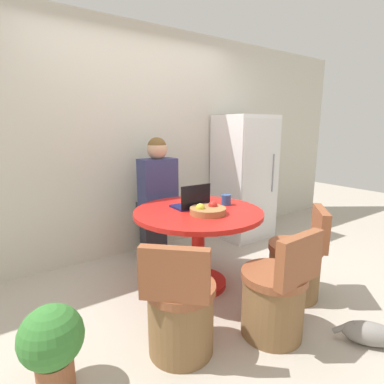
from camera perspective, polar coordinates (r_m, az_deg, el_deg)
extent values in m
plane|color=#B2A899|center=(2.79, 3.52, -19.60)|extent=(12.00, 12.00, 0.00)
cube|color=beige|center=(3.58, -10.16, 9.23)|extent=(7.00, 0.06, 2.60)
cube|color=white|center=(4.10, 9.80, 2.76)|extent=(0.67, 0.62, 1.63)
cube|color=silver|center=(3.88, 13.04, 2.11)|extent=(0.65, 0.01, 1.53)
cylinder|color=gray|center=(4.01, 15.19, 3.50)|extent=(0.02, 0.02, 0.49)
cylinder|color=red|center=(2.98, 1.13, -16.80)|extent=(0.53, 0.53, 0.05)
cylinder|color=red|center=(2.83, 1.16, -10.59)|extent=(0.12, 0.12, 0.65)
cylinder|color=red|center=(2.72, 1.19, -3.87)|extent=(1.17, 1.17, 0.04)
cylinder|color=brown|center=(2.88, 18.78, -14.35)|extent=(0.43, 0.43, 0.43)
cylinder|color=brown|center=(2.79, 19.12, -9.89)|extent=(0.46, 0.46, 0.06)
cube|color=brown|center=(2.76, 23.21, -6.26)|extent=(0.35, 0.34, 0.33)
cylinder|color=brown|center=(2.16, -2.13, -23.32)|extent=(0.43, 0.43, 0.43)
cylinder|color=brown|center=(2.03, -2.18, -17.77)|extent=(0.46, 0.46, 0.06)
cube|color=brown|center=(1.78, -3.39, -15.37)|extent=(0.35, 0.33, 0.33)
cylinder|color=brown|center=(2.37, 15.04, -20.30)|extent=(0.43, 0.43, 0.43)
cylinder|color=brown|center=(2.25, 15.38, -15.09)|extent=(0.46, 0.46, 0.06)
cube|color=brown|center=(2.08, 19.79, -11.97)|extent=(0.42, 0.09, 0.33)
cube|color=#2D2D38|center=(3.60, -7.34, -7.91)|extent=(0.28, 0.16, 0.48)
cube|color=#2D2D38|center=(3.46, -7.02, -3.34)|extent=(0.32, 0.36, 0.14)
cube|color=navy|center=(3.32, -6.53, 1.85)|extent=(0.40, 0.22, 0.52)
sphere|color=tan|center=(3.27, -6.68, 8.07)|extent=(0.22, 0.22, 0.22)
sphere|color=brown|center=(3.27, -6.70, 8.55)|extent=(0.20, 0.20, 0.20)
cube|color=#141947|center=(2.82, -0.49, -2.66)|extent=(0.32, 0.21, 0.02)
cube|color=black|center=(2.71, 0.77, -0.82)|extent=(0.32, 0.01, 0.21)
cylinder|color=olive|center=(2.59, 3.04, -3.59)|extent=(0.31, 0.31, 0.05)
sphere|color=red|center=(2.64, 4.00, -2.56)|extent=(0.08, 0.08, 0.08)
sphere|color=gold|center=(2.56, 1.59, -3.03)|extent=(0.08, 0.08, 0.08)
cylinder|color=#2D4C84|center=(2.90, 6.51, -1.49)|extent=(0.09, 0.09, 0.10)
ellipsoid|color=gray|center=(2.58, 30.70, -22.17)|extent=(0.35, 0.37, 0.16)
cylinder|color=gray|center=(2.54, 26.97, -21.95)|extent=(0.13, 0.14, 0.12)
cylinder|color=#935638|center=(2.14, -24.54, -29.03)|extent=(0.21, 0.21, 0.19)
sphere|color=#387A33|center=(1.99, -25.21, -23.64)|extent=(0.35, 0.35, 0.35)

